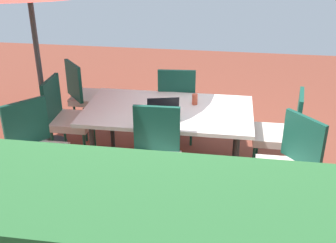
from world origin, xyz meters
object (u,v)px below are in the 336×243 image
chair_south (177,100)px  chair_east (66,116)px  chair_northwest (289,164)px  chair_southeast (86,94)px  chair_west (282,131)px  laptop (163,110)px  cup (195,99)px  dining_table (168,114)px  chair_north (155,155)px  chair_northeast (35,147)px

chair_south → chair_east: (1.16, 0.66, 0.00)m
chair_northwest → chair_east: size_ratio=1.00×
chair_southeast → chair_west: same height
chair_south → chair_northwest: 1.80m
laptop → cup: bearing=-148.3°
chair_west → cup: (0.92, -0.18, 0.23)m
chair_south → chair_east: same height
dining_table → cup: 0.34m
dining_table → chair_north: 0.70m
chair_southeast → chair_north: 1.80m
chair_west → chair_northwest: bearing=8.5°
chair_west → chair_east: 2.34m
chair_northeast → laptop: bearing=-22.5°
chair_northeast → chair_north: same height
chair_north → chair_northwest: bearing=-1.0°
chair_northeast → chair_east: same height
cup → laptop: bearing=46.3°
chair_south → chair_southeast: (1.16, -0.03, 0.00)m
chair_northwest → chair_west: (-0.00, -0.68, 0.00)m
chair_southeast → chair_east: (-0.00, 0.68, 0.00)m
laptop → cup: laptop is taller
chair_northeast → laptop: chair_northeast is taller
chair_west → chair_south: bearing=-111.3°
chair_south → chair_north: 1.37m
chair_northwest → chair_northeast: 2.36m
chair_northwest → chair_west: bearing=139.3°
chair_southeast → chair_east: bearing=138.8°
chair_northeast → chair_southeast: 1.42m
chair_west → cup: size_ratio=8.55×
chair_northwest → chair_west: size_ratio=1.00×
cup → dining_table: bearing=33.8°
chair_west → laptop: (1.22, 0.14, 0.22)m
dining_table → chair_east: chair_east is taller
dining_table → cup: cup is taller
chair_south → laptop: bearing=82.0°
chair_northwest → laptop: chair_northwest is taller
chair_south → dining_table: bearing=84.4°
chair_south → laptop: 0.85m
chair_south → chair_northeast: same height
chair_southeast → laptop: bearing=-168.4°
chair_northeast → cup: size_ratio=8.55×
chair_west → chair_north: size_ratio=1.00×
chair_south → chair_southeast: same height
chair_northeast → dining_table: bearing=-18.1°
chair_north → chair_east: same height
laptop → chair_southeast: bearing=-51.8°
chair_south → chair_east: size_ratio=1.00×
chair_southeast → chair_northeast: bearing=137.7°
chair_northwest → dining_table: bearing=-160.3°
chair_west → cup: 0.97m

